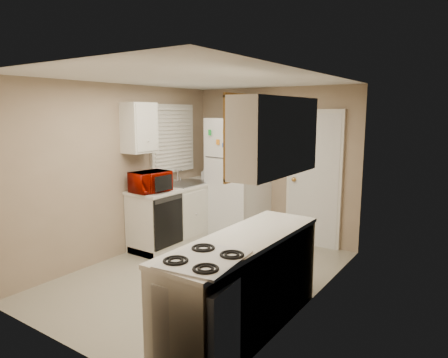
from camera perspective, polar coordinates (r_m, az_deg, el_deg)
The scene contains 19 objects.
floor at distance 5.16m, azimuth -3.21°, elevation -13.47°, with size 3.80×3.80×0.00m, color #B4AF9A.
ceiling at distance 4.77m, azimuth -3.49°, elevation 14.13°, with size 3.80×3.80×0.00m, color white.
wall_left at distance 5.78m, azimuth -14.43°, elevation 1.10°, with size 3.80×3.80×0.00m, color tan.
wall_right at distance 4.13m, azimuth 12.24°, elevation -2.06°, with size 3.80×3.80×0.00m, color tan.
wall_back at distance 6.42m, azimuth 7.06°, elevation 2.14°, with size 2.80×2.80×0.00m, color tan.
wall_front at distance 3.55m, azimuth -22.47°, elevation -4.49°, with size 2.80×2.80×0.00m, color tan.
left_counter at distance 6.34m, azimuth -6.21°, elevation -4.83°, with size 0.60×1.80×0.90m, color silver.
dishwasher at distance 5.71m, azimuth -7.91°, elevation -6.06°, with size 0.03×0.58×0.72m, color black.
sink at distance 6.37m, azimuth -5.41°, elevation -0.98°, with size 0.54×0.74×0.16m, color gray.
microwave at distance 5.73m, azimuth -10.47°, elevation -0.34°, with size 0.29×0.52×0.35m, color #8E0B00.
soap_bottle at distance 6.79m, azimuth -2.86°, elevation 0.90°, with size 0.08×0.08×0.18m, color white.
window_blinds at distance 6.44m, azimuth -7.30°, elevation 5.74°, with size 0.10×0.98×1.08m, color silver.
upper_cabinet_left at distance 5.76m, azimuth -12.03°, elevation 7.17°, with size 0.30×0.45×0.70m, color silver.
refrigerator at distance 6.41m, azimuth 2.08°, elevation 0.06°, with size 0.79×0.77×1.93m, color silver.
cabinet_over_fridge at distance 6.43m, azimuth 3.37°, elevation 9.36°, with size 0.70×0.30×0.40m, color silver.
interior_door at distance 6.12m, azimuth 12.68°, elevation -0.07°, with size 0.86×0.06×2.08m, color silver.
right_counter at distance 3.81m, azimuth 2.77°, elevation -14.76°, with size 0.60×2.00×0.90m, color silver.
stove at distance 3.32m, azimuth -2.74°, elevation -19.67°, with size 0.53×0.65×0.79m, color silver.
upper_cabinet_right at distance 3.67m, azimuth 7.41°, elevation 6.09°, with size 0.30×1.20×0.70m, color silver.
Camera 1 is at (2.90, -3.77, 2.01)m, focal length 32.00 mm.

